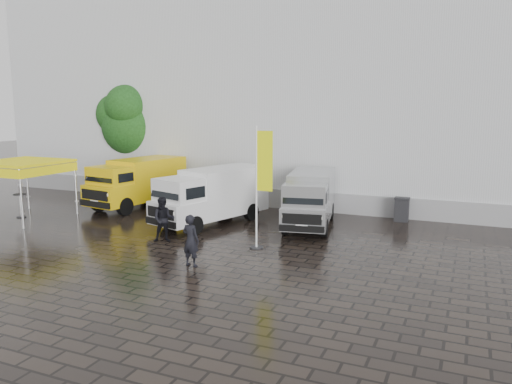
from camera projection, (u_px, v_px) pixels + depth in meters
The scene contains 13 objects.
ground at pixel (236, 250), 18.44m from camera, with size 120.00×120.00×0.00m, color black.
exhibition_hall at pixel (375, 95), 31.12m from camera, with size 44.00×16.00×12.00m, color silver.
hall_plinth at pixel (342, 204), 24.76m from camera, with size 44.00×0.15×1.00m, color gray.
van_yellow at pixel (137, 184), 26.11m from camera, with size 2.11×5.49×2.53m, color #E0B60B, non-canonical shape.
van_white at pixel (212, 197), 22.37m from camera, with size 1.91×5.74×2.49m, color white, non-canonical shape.
van_silver at pixel (310, 200), 21.95m from camera, with size 1.82×5.45×2.36m, color #A7A9AC, non-canonical shape.
canopy_tent at pixel (22, 164), 23.37m from camera, with size 3.44×3.44×2.74m.
flagpole at pixel (261, 182), 18.23m from camera, with size 0.88×0.50×4.56m.
tree at pixel (133, 122), 30.41m from camera, with size 3.77×3.90×6.77m.
cocktail_table at pixel (21, 206), 23.85m from camera, with size 0.60×0.60×1.14m, color black.
wheelie_bin at pixel (402, 209), 23.07m from camera, with size 0.67×0.67×1.12m, color black.
person_front at pixel (191, 240), 16.45m from camera, with size 0.64×0.42×1.75m, color black.
person_tent at pixel (164, 219), 19.48m from camera, with size 0.86×0.67×1.77m, color black.
Camera 1 is at (7.80, -16.04, 5.20)m, focal length 35.00 mm.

